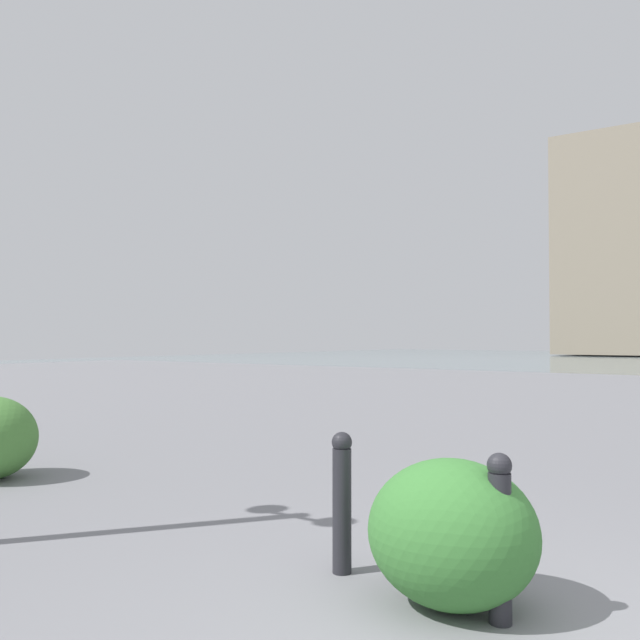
# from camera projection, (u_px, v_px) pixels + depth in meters

# --- Properties ---
(bollard_near) EXTENTS (0.13, 0.13, 0.88)m
(bollard_near) POSITION_uv_depth(u_px,v_px,m) (500.00, 534.00, 3.49)
(bollard_near) COLOR #232328
(bollard_near) RESTS_ON ground
(bollard_mid) EXTENTS (0.13, 0.13, 0.88)m
(bollard_mid) POSITION_uv_depth(u_px,v_px,m) (342.00, 499.00, 4.24)
(bollard_mid) COLOR #232328
(bollard_mid) RESTS_ON ground
(shrub_low) EXTENTS (0.95, 0.86, 0.81)m
(shrub_low) POSITION_uv_depth(u_px,v_px,m) (452.00, 533.00, 3.70)
(shrub_low) COLOR #387533
(shrub_low) RESTS_ON ground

